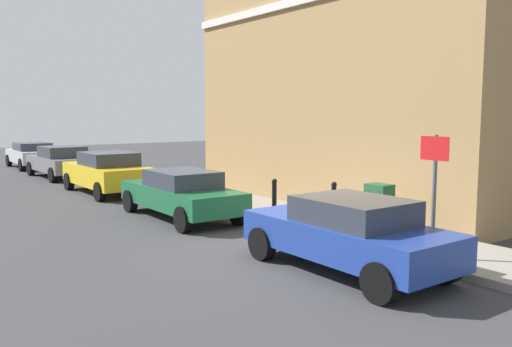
% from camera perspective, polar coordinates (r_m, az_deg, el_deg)
% --- Properties ---
extents(ground, '(80.00, 80.00, 0.00)m').
position_cam_1_polar(ground, '(11.05, 4.60, -8.37)').
color(ground, '#38383A').
extents(sidewalk, '(2.22, 30.00, 0.15)m').
position_cam_1_polar(sidewalk, '(16.98, -3.32, -2.88)').
color(sidewalk, gray).
rests_on(sidewalk, ground).
extents(corner_building, '(7.58, 11.08, 9.79)m').
position_cam_1_polar(corner_building, '(18.26, 14.25, 12.78)').
color(corner_building, '#9E7A4C').
rests_on(corner_building, ground).
extents(car_blue, '(1.83, 4.06, 1.35)m').
position_cam_1_polar(car_blue, '(9.64, 9.92, -6.30)').
color(car_blue, navy).
rests_on(car_blue, ground).
extents(car_green, '(1.85, 4.43, 1.31)m').
position_cam_1_polar(car_green, '(14.45, -8.09, -2.09)').
color(car_green, '#195933').
rests_on(car_green, ground).
extents(car_yellow, '(1.94, 4.36, 1.48)m').
position_cam_1_polar(car_yellow, '(19.51, -15.79, 0.17)').
color(car_yellow, gold).
rests_on(car_yellow, ground).
extents(car_grey, '(2.08, 4.41, 1.41)m').
position_cam_1_polar(car_grey, '(25.01, -20.28, 1.25)').
color(car_grey, slate).
rests_on(car_grey, ground).
extents(car_silver, '(1.93, 4.23, 1.34)m').
position_cam_1_polar(car_silver, '(30.08, -23.05, 1.92)').
color(car_silver, '#B7B7BC').
rests_on(car_silver, ground).
extents(utility_cabinet, '(0.46, 0.61, 1.15)m').
position_cam_1_polar(utility_cabinet, '(11.92, 13.12, -4.07)').
color(utility_cabinet, '#1E4C28').
rests_on(utility_cabinet, sidewalk).
extents(bollard_near_cabinet, '(0.14, 0.14, 1.04)m').
position_cam_1_polar(bollard_near_cabinet, '(13.00, 8.40, -3.00)').
color(bollard_near_cabinet, black).
rests_on(bollard_near_cabinet, sidewalk).
extents(bollard_far_kerb, '(0.14, 0.14, 1.04)m').
position_cam_1_polar(bollard_far_kerb, '(13.47, 1.99, -2.60)').
color(bollard_far_kerb, black).
rests_on(bollard_far_kerb, sidewalk).
extents(street_sign, '(0.08, 0.60, 2.30)m').
position_cam_1_polar(street_sign, '(10.20, 18.71, -0.43)').
color(street_sign, '#59595B').
rests_on(street_sign, sidewalk).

